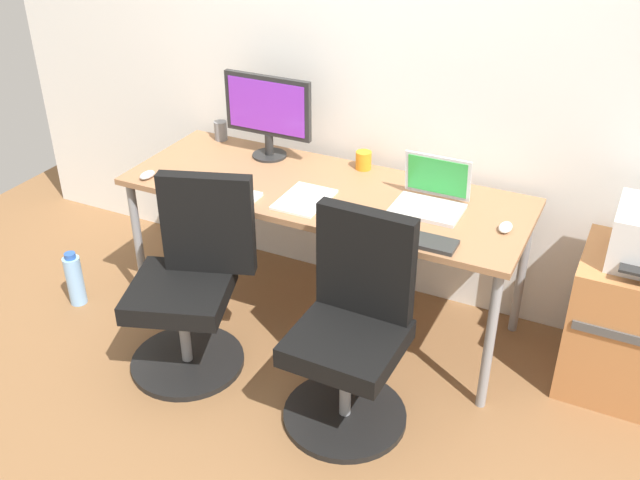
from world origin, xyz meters
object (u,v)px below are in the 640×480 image
(office_chair_right, at_px, (352,333))
(coffee_mug, at_px, (364,160))
(open_laptop, at_px, (431,196))
(side_cabinet, at_px, (638,327))
(water_bottle_on_floor, at_px, (75,279))
(desktop_monitor, at_px, (268,111))
(office_chair_left, at_px, (191,286))

(office_chair_right, height_order, coffee_mug, office_chair_right)
(open_laptop, height_order, coffee_mug, open_laptop)
(office_chair_right, relative_size, side_cabinet, 1.42)
(side_cabinet, height_order, water_bottle_on_floor, side_cabinet)
(desktop_monitor, relative_size, open_laptop, 1.55)
(office_chair_left, relative_size, water_bottle_on_floor, 3.03)
(office_chair_right, xyz_separation_m, coffee_mug, (-0.34, 0.88, 0.36))
(office_chair_right, bearing_deg, coffee_mug, 110.91)
(side_cabinet, bearing_deg, water_bottle_on_floor, -167.57)
(water_bottle_on_floor, height_order, coffee_mug, coffee_mug)
(desktop_monitor, height_order, coffee_mug, desktop_monitor)
(coffee_mug, bearing_deg, side_cabinet, -7.12)
(water_bottle_on_floor, bearing_deg, coffee_mug, 30.47)
(open_laptop, bearing_deg, desktop_monitor, 169.73)
(office_chair_right, distance_m, desktop_monitor, 1.29)
(side_cabinet, xyz_separation_m, coffee_mug, (-1.41, 0.18, 0.46))
(office_chair_left, relative_size, open_laptop, 3.03)
(water_bottle_on_floor, xyz_separation_m, coffee_mug, (1.32, 0.78, 0.64))
(water_bottle_on_floor, relative_size, open_laptop, 1.00)
(office_chair_left, xyz_separation_m, desktop_monitor, (-0.03, 0.81, 0.57))
(office_chair_right, bearing_deg, water_bottle_on_floor, 176.47)
(water_bottle_on_floor, bearing_deg, side_cabinet, 12.43)
(coffee_mug, bearing_deg, open_laptop, -29.23)
(office_chair_left, xyz_separation_m, side_cabinet, (1.88, 0.71, -0.09))
(desktop_monitor, bearing_deg, office_chair_left, -87.77)
(office_chair_left, xyz_separation_m, office_chair_right, (0.81, 0.00, 0.00))
(water_bottle_on_floor, distance_m, desktop_monitor, 1.37)
(desktop_monitor, distance_m, coffee_mug, 0.55)
(side_cabinet, relative_size, water_bottle_on_floor, 2.13)
(office_chair_right, xyz_separation_m, water_bottle_on_floor, (-1.66, 0.10, -0.28))
(desktop_monitor, bearing_deg, side_cabinet, -3.04)
(office_chair_left, height_order, water_bottle_on_floor, office_chair_left)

